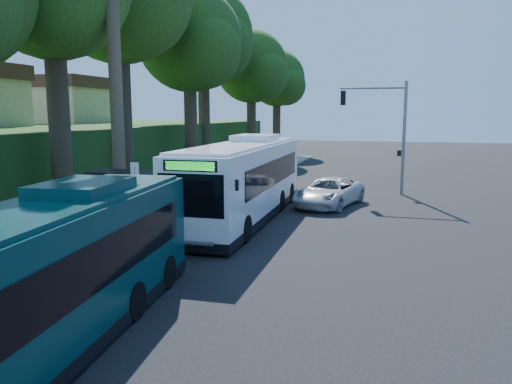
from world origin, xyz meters
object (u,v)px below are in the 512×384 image
(bus_shelter, at_px, (123,187))
(teal_bus, at_px, (42,277))
(white_bus, at_px, (244,179))
(pickup, at_px, (329,192))

(bus_shelter, relative_size, teal_bus, 0.27)
(white_bus, relative_size, teal_bus, 1.13)
(bus_shelter, distance_m, teal_bus, 11.97)
(bus_shelter, xyz_separation_m, pickup, (8.17, 7.72, -1.04))
(teal_bus, distance_m, pickup, 19.11)
(bus_shelter, bearing_deg, pickup, 43.39)
(pickup, bearing_deg, bus_shelter, -122.57)
(bus_shelter, height_order, white_bus, white_bus)
(white_bus, relative_size, pickup, 2.43)
(white_bus, bearing_deg, pickup, 50.74)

